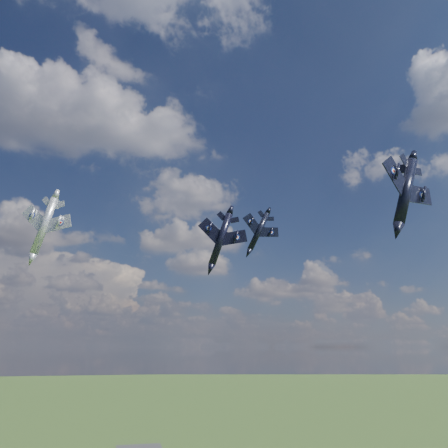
{
  "coord_description": "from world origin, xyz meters",
  "views": [
    {
      "loc": [
        -15.36,
        -62.91,
        60.16
      ],
      "look_at": [
        2.59,
        15.22,
        82.83
      ],
      "focal_mm": 35.0,
      "sensor_mm": 36.0,
      "label": 1
    }
  ],
  "objects": [
    {
      "name": "jet_right_navy",
      "position": [
        24.03,
        -10.31,
        82.12
      ],
      "size": [
        16.26,
        19.04,
        7.85
      ],
      "primitive_type": null,
      "rotation": [
        0.0,
        0.42,
        0.3
      ],
      "color": "black"
    },
    {
      "name": "jet_left_silver",
      "position": [
        -30.96,
        23.39,
        82.61
      ],
      "size": [
        16.36,
        18.72,
        6.14
      ],
      "primitive_type": null,
      "rotation": [
        0.0,
        0.27,
        -0.35
      ],
      "color": "#90949A"
    },
    {
      "name": "jet_high_navy",
      "position": [
        16.0,
        35.62,
        87.46
      ],
      "size": [
        11.4,
        14.95,
        7.19
      ],
      "primitive_type": null,
      "rotation": [
        0.0,
        0.46,
        -0.06
      ],
      "color": "black"
    },
    {
      "name": "jet_lead_navy",
      "position": [
        1.28,
        12.19,
        79.12
      ],
      "size": [
        13.33,
        15.81,
        5.81
      ],
      "primitive_type": null,
      "rotation": [
        0.0,
        0.32,
        -0.26
      ],
      "color": "black"
    }
  ]
}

